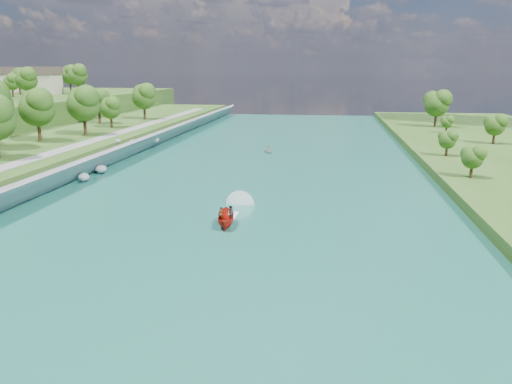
# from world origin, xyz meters

# --- Properties ---
(ground) EXTENTS (260.00, 260.00, 0.00)m
(ground) POSITION_xyz_m (0.00, 0.00, 0.00)
(ground) COLOR #2D5119
(ground) RESTS_ON ground
(river_water) EXTENTS (55.00, 240.00, 0.10)m
(river_water) POSITION_xyz_m (0.00, 20.00, 0.05)
(river_water) COLOR #1A6359
(river_water) RESTS_ON ground
(ridge_west) EXTENTS (60.00, 120.00, 9.00)m
(ridge_west) POSITION_xyz_m (-82.50, 95.00, 4.50)
(ridge_west) COLOR #2D5119
(ridge_west) RESTS_ON ground
(riprap_bank) EXTENTS (4.27, 236.00, 4.22)m
(riprap_bank) POSITION_xyz_m (-25.84, 19.58, 1.79)
(riprap_bank) COLOR slate
(riprap_bank) RESTS_ON ground
(riverside_path) EXTENTS (3.00, 200.00, 0.10)m
(riverside_path) POSITION_xyz_m (-32.50, 20.00, 3.55)
(riverside_path) COLOR gray
(riverside_path) RESTS_ON berm_west
(ridge_houses) EXTENTS (29.50, 29.50, 8.40)m
(ridge_houses) POSITION_xyz_m (-88.67, 100.00, 13.31)
(ridge_houses) COLOR beige
(ridge_houses) RESTS_ON ridge_west
(trees_east) EXTENTS (17.41, 140.58, 11.50)m
(trees_east) POSITION_xyz_m (39.71, 47.48, 5.92)
(trees_east) COLOR #294B14
(trees_east) RESTS_ON berm_east
(trees_ridge) EXTENTS (23.44, 50.88, 10.83)m
(trees_ridge) POSITION_xyz_m (-73.04, 97.89, 13.98)
(trees_ridge) COLOR #294B14
(trees_ridge) RESTS_ON ridge_west
(motorboat) EXTENTS (3.60, 19.16, 2.21)m
(motorboat) POSITION_xyz_m (0.64, 4.58, 0.89)
(motorboat) COLOR #AF190E
(motorboat) RESTS_ON river_water
(raft) EXTENTS (3.03, 3.57, 1.47)m
(raft) POSITION_xyz_m (-0.72, 52.57, 0.45)
(raft) COLOR gray
(raft) RESTS_ON river_water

